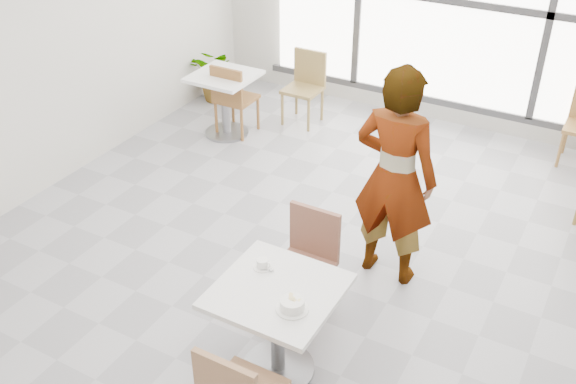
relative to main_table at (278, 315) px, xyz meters
The scene contains 12 objects.
floor 1.20m from the main_table, 107.69° to the left, with size 7.00×7.00×0.00m, color #9E9EA5.
wall_left 3.62m from the main_table, 162.75° to the left, with size 7.00×7.00×0.00m, color silver.
window 4.59m from the main_table, 94.22° to the left, with size 4.60×0.07×2.52m.
main_table is the anchor object (origin of this frame).
chair_far 0.72m from the main_table, 101.11° to the left, with size 0.42×0.42×0.87m.
oatmeal_bowl 0.35m from the main_table, 34.76° to the right, with size 0.21×0.21×0.09m.
coffee_cup 0.36m from the main_table, 144.01° to the left, with size 0.16×0.13×0.07m.
person 1.50m from the main_table, 79.97° to the left, with size 0.68×0.45×1.88m, color black.
bg_table_left 3.78m from the main_table, 129.31° to the left, with size 0.70×0.70×0.75m.
bg_chair_left_near 3.75m from the main_table, 128.03° to the left, with size 0.42×0.42×0.87m.
bg_chair_left_far 4.11m from the main_table, 115.20° to the left, with size 0.42×0.42×0.87m.
plant_left 4.78m from the main_table, 129.34° to the left, with size 0.65×0.56×0.72m, color #438D3C.
Camera 1 is at (2.00, -3.88, 3.57)m, focal length 40.77 mm.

